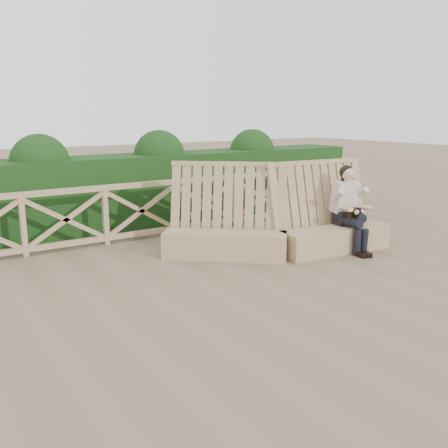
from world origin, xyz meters
TOP-DOWN VIEW (x-y plane):
  - ground at (0.00, 0.00)m, footprint 60.00×60.00m
  - bench at (1.55, 1.28)m, footprint 3.79×2.15m
  - woman at (2.72, 0.82)m, footprint 0.50×0.96m
  - guardrail at (0.00, 3.50)m, footprint 10.10×0.09m
  - hedge at (0.00, 4.70)m, footprint 12.00×1.20m

SIDE VIEW (x-z plane):
  - ground at x=0.00m, z-range 0.00..0.00m
  - bench at x=1.55m, z-range -0.39..1.18m
  - guardrail at x=0.00m, z-range 0.00..1.10m
  - hedge at x=0.00m, z-range 0.00..1.50m
  - woman at x=2.72m, z-range 0.03..1.52m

